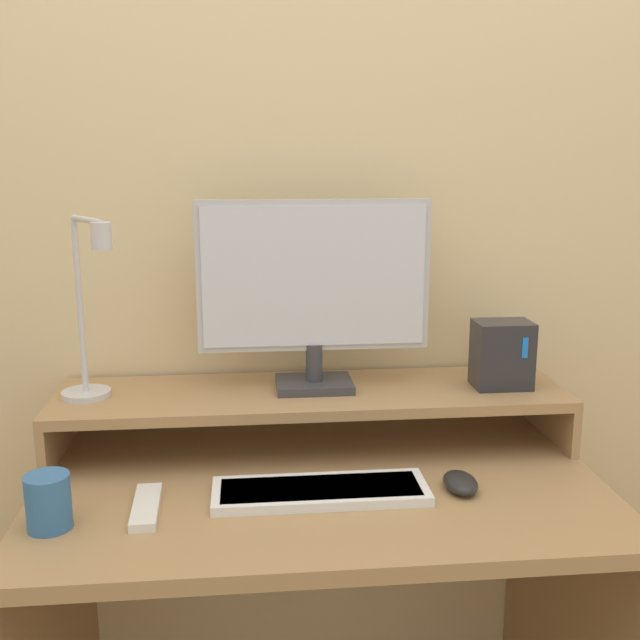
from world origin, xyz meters
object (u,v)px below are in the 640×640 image
(keyboard, at_px, (321,491))
(mug, at_px, (48,502))
(monitor, at_px, (314,286))
(remote_control, at_px, (146,507))
(mouse, at_px, (460,483))
(desk_lamp, at_px, (89,324))
(router_dock, at_px, (502,354))

(keyboard, xyz_separation_m, mug, (-0.46, -0.07, 0.04))
(monitor, relative_size, remote_control, 2.99)
(mouse, relative_size, mug, 1.01)
(monitor, xyz_separation_m, desk_lamp, (-0.45, -0.04, -0.06))
(keyboard, xyz_separation_m, remote_control, (-0.31, -0.03, -0.00))
(remote_control, relative_size, mug, 1.72)
(keyboard, xyz_separation_m, mouse, (0.26, -0.00, 0.00))
(keyboard, bearing_deg, mug, -171.06)
(desk_lamp, bearing_deg, mouse, -17.58)
(mug, bearing_deg, remote_control, 16.36)
(keyboard, bearing_deg, desk_lamp, 153.34)
(remote_control, distance_m, mug, 0.16)
(monitor, relative_size, keyboard, 1.23)
(monitor, height_order, desk_lamp, monitor)
(desk_lamp, height_order, mug, desk_lamp)
(desk_lamp, height_order, router_dock, desk_lamp)
(router_dock, bearing_deg, mouse, -122.88)
(mug, bearing_deg, keyboard, 8.94)
(mug, bearing_deg, desk_lamp, 85.27)
(desk_lamp, distance_m, router_dock, 0.86)
(mouse, distance_m, mug, 0.73)
(router_dock, distance_m, keyboard, 0.51)
(keyboard, distance_m, mouse, 0.26)
(router_dock, relative_size, keyboard, 0.36)
(desk_lamp, xyz_separation_m, mouse, (0.70, -0.22, -0.27))
(mug, bearing_deg, router_dock, 19.24)
(router_dock, bearing_deg, remote_control, -160.16)
(monitor, distance_m, remote_control, 0.55)
(monitor, xyz_separation_m, mug, (-0.48, -0.34, -0.30))
(router_dock, height_order, mug, router_dock)
(desk_lamp, height_order, mouse, desk_lamp)
(router_dock, distance_m, mouse, 0.33)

